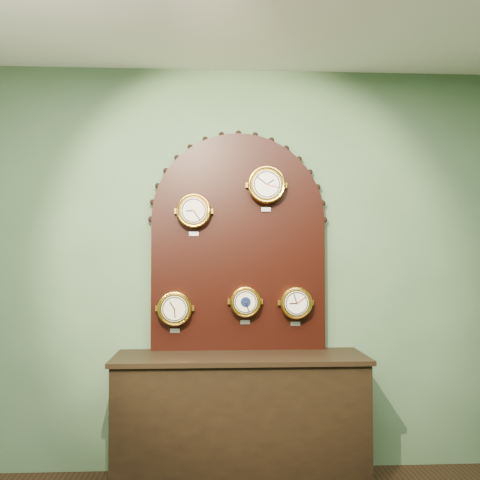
{
  "coord_description": "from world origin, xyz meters",
  "views": [
    {
      "loc": [
        -0.2,
        -1.37,
        1.45
      ],
      "look_at": [
        0.0,
        2.25,
        1.58
      ],
      "focal_mm": 41.28,
      "sensor_mm": 36.0,
      "label": 1
    }
  ],
  "objects": [
    {
      "name": "barometer",
      "position": [
        0.04,
        2.38,
        1.16
      ],
      "size": [
        0.21,
        0.08,
        0.26
      ],
      "color": "gold",
      "rests_on": "display_board"
    },
    {
      "name": "roman_clock",
      "position": [
        -0.31,
        2.38,
        1.78
      ],
      "size": [
        0.24,
        0.08,
        0.29
      ],
      "color": "gold",
      "rests_on": "display_board"
    },
    {
      "name": "hygrometer",
      "position": [
        -0.44,
        2.38,
        1.12
      ],
      "size": [
        0.23,
        0.08,
        0.28
      ],
      "color": "gold",
      "rests_on": "display_board"
    },
    {
      "name": "tide_clock",
      "position": [
        0.39,
        2.38,
        1.15
      ],
      "size": [
        0.22,
        0.08,
        0.27
      ],
      "color": "gold",
      "rests_on": "display_board"
    },
    {
      "name": "arabic_clock",
      "position": [
        0.19,
        2.38,
        1.96
      ],
      "size": [
        0.26,
        0.08,
        0.31
      ],
      "color": "gold",
      "rests_on": "display_board"
    },
    {
      "name": "display_board",
      "position": [
        0.0,
        2.45,
        1.63
      ],
      "size": [
        1.26,
        0.06,
        1.53
      ],
      "color": "black",
      "rests_on": "shop_counter"
    },
    {
      "name": "shop_counter",
      "position": [
        0.0,
        2.23,
        0.4
      ],
      "size": [
        1.6,
        0.5,
        0.8
      ],
      "primitive_type": "cube",
      "color": "black",
      "rests_on": "ground_plane"
    },
    {
      "name": "wall_back",
      "position": [
        0.0,
        2.5,
        1.4
      ],
      "size": [
        4.0,
        0.0,
        4.0
      ],
      "primitive_type": "plane",
      "rotation": [
        1.57,
        0.0,
        0.0
      ],
      "color": "#4B6B49",
      "rests_on": "ground"
    }
  ]
}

